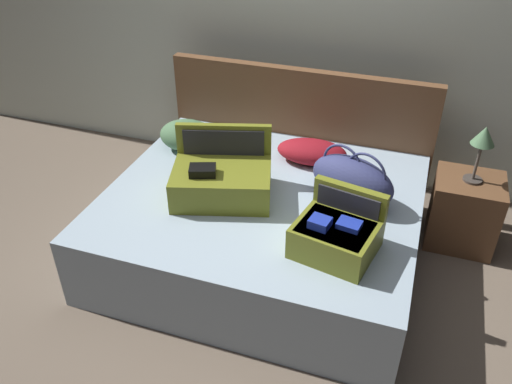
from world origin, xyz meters
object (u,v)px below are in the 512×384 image
Objects in this scene: hard_case_large at (222,178)px; nightstand at (464,211)px; hard_case_medium at (337,234)px; pillow_near_headboard at (312,152)px; table_lamp at (483,140)px; pillow_center_head at (188,135)px; bed at (262,225)px; duffel_bag at (352,180)px.

hard_case_large is 1.67m from nightstand.
hard_case_medium is 0.95m from pillow_near_headboard.
pillow_center_head is at bearing -174.16° from table_lamp.
bed is 0.76m from hard_case_medium.
pillow_center_head is at bearing 167.72° from duffel_bag.
nightstand is at bearing 25.12° from bed.
hard_case_medium is at bearing -68.36° from pillow_near_headboard.
pillow_near_headboard is (0.43, 0.58, -0.04)m from hard_case_large.
hard_case_large is (-0.24, -0.08, 0.37)m from bed.
nightstand is (1.94, 0.20, -0.35)m from pillow_center_head.
hard_case_medium is at bearing -37.57° from hard_case_large.
hard_case_large is at bearing -160.74° from bed.
hard_case_large is 1.45× the size of pillow_near_headboard.
bed is at bearing -154.88° from nightstand.
nightstand is (1.06, 0.09, -0.32)m from pillow_near_headboard.
bed is 4.05× the size of hard_case_medium.
duffel_bag is 0.51m from pillow_near_headboard.
bed is 4.03× the size of pillow_near_headboard.
table_lamp reaches higher than hard_case_medium.
bed is 1.49m from table_lamp.
pillow_center_head reaches higher than bed.
bed is 0.45m from hard_case_large.
hard_case_large is at bearing -165.11° from duffel_bag.
pillow_center_head is (-1.23, 0.77, -0.00)m from hard_case_medium.
bed is 3.23× the size of duffel_bag.
hard_case_large reaches higher than duffel_bag.
nightstand is at bearing 4.81° from pillow_near_headboard.
pillow_center_head is 1.03× the size of table_lamp.
hard_case_large is at bearing -155.78° from table_lamp.
pillow_center_head is (-0.88, -0.11, 0.03)m from pillow_near_headboard.
duffel_bag is (-0.01, 0.51, 0.04)m from hard_case_medium.
table_lamp is at bearing -90.00° from nightstand.
pillow_near_headboard is at bearing -175.19° from nightstand.
pillow_near_headboard is at bearing 68.82° from bed.
hard_case_medium is 1.19× the size of pillow_center_head.
table_lamp is at bearing 5.84° from pillow_center_head.
duffel_bag reaches higher than pillow_center_head.
pillow_center_head is at bearing -174.16° from nightstand.
hard_case_large is at bearing -126.57° from pillow_near_headboard.
nightstand is (0.72, 0.47, -0.39)m from duffel_bag.
duffel_bag is (0.77, 0.21, 0.03)m from hard_case_large.
bed is 4.97× the size of table_lamp.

